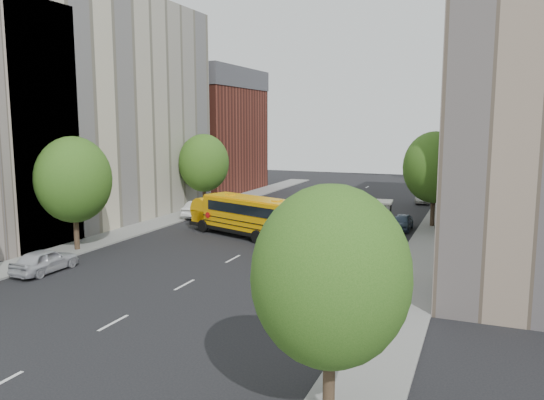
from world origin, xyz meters
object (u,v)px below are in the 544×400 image
Objects in this scene: street_tree_4 at (435,167)px; parked_car_5 at (424,197)px; safari_truck at (352,216)px; parked_car_3 at (334,301)px; parked_car_1 at (201,209)px; parked_car_0 at (45,260)px; street_tree_5 at (445,162)px; street_tree_3 at (331,276)px; street_tree_1 at (74,180)px; school_bus at (247,214)px; street_tree_2 at (204,163)px; parked_car_4 at (402,222)px.

street_tree_4 is 1.93× the size of parked_car_5.
safari_truck reaches higher than parked_car_3.
parked_car_1 is 27.33m from parked_car_3.
street_tree_4 reaches higher than parked_car_0.
safari_truck is (-5.58, -5.79, -3.59)m from street_tree_4.
street_tree_4 is 12.01m from street_tree_5.
street_tree_3 is at bearing -83.16° from safari_truck.
school_bus is (8.98, 8.64, -3.18)m from street_tree_1.
street_tree_4 is at bearing -131.04° from parked_car_0.
parked_car_4 is at bearing -6.47° from street_tree_2.
street_tree_3 is at bearing -72.61° from parked_car_3.
parked_car_4 is at bearing 179.84° from parked_car_1.
parked_car_5 is at bearing 34.89° from street_tree_2.
street_tree_3 is at bearing -90.00° from street_tree_4.
street_tree_3 reaches higher than parked_car_0.
street_tree_2 is at bearing 174.06° from parked_car_4.
street_tree_4 is at bearing 56.32° from school_bus.
parked_car_3 is at bearing -49.80° from street_tree_2.
street_tree_1 reaches higher than safari_truck.
street_tree_5 is (-0.00, 12.00, -0.37)m from street_tree_4.
street_tree_1 is at bearing -140.71° from street_tree_4.
parked_car_0 is (-6.92, -13.59, -1.05)m from school_bus.
street_tree_1 is 0.69× the size of school_bus.
street_tree_3 reaches higher than parked_car_1.
street_tree_4 reaches higher than school_bus.
street_tree_4 is 0.71× the size of school_bus.
street_tree_2 is 1.63× the size of parked_car_3.
parked_car_3 is at bearing -31.84° from school_bus.
school_bus reaches higher than parked_car_1.
parked_car_4 is at bearing -98.78° from street_tree_5.
parked_car_0 is 1.01× the size of parked_car_5.
street_tree_4 is 23.94m from parked_car_3.
parked_car_3 is at bearing 178.40° from parked_car_0.
street_tree_2 is at bearing -151.39° from street_tree_5.
street_tree_5 reaches higher than safari_truck.
street_tree_5 is 1.97× the size of parked_car_4.
parked_car_4 is at bearing -134.41° from street_tree_4.
street_tree_4 reaches higher than parked_car_4.
parked_car_5 is (19.83, 31.83, -4.26)m from street_tree_1.
parked_car_1 is at bearing -88.13° from parked_car_0.
parked_car_5 is (-2.17, 13.83, -4.39)m from street_tree_4.
school_bus is 25.63m from parked_car_5.
street_tree_3 reaches higher than safari_truck.
street_tree_1 is at bearing -67.42° from parked_car_0.
street_tree_1 is 18.00m from street_tree_2.
parked_car_1 is at bearing 135.32° from parked_car_3.
street_tree_4 is (22.00, 18.00, 0.12)m from street_tree_1.
street_tree_1 is 37.74m from parked_car_5.
safari_truck is 1.41× the size of parked_car_1.
street_tree_3 is at bearing -39.51° from school_bus.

